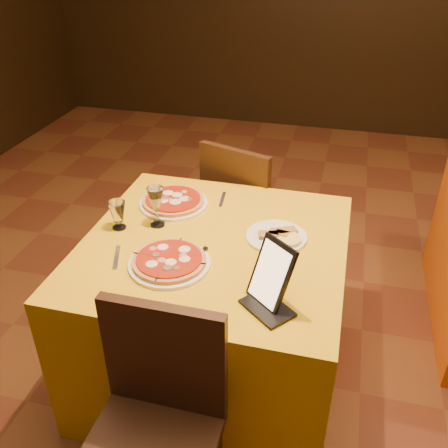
% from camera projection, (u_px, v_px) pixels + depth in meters
% --- Properties ---
extents(floor, '(6.00, 7.00, 0.01)m').
position_uv_depth(floor, '(281.00, 378.00, 2.44)').
color(floor, '#5E2D19').
rests_on(floor, ground).
extents(main_table, '(1.10, 1.10, 0.75)m').
position_uv_depth(main_table, '(215.00, 310.00, 2.30)').
color(main_table, gold).
rests_on(main_table, floor).
extents(chair_main_far, '(0.52, 0.52, 0.91)m').
position_uv_depth(chair_main_far, '(251.00, 211.00, 2.93)').
color(chair_main_far, black).
rests_on(chair_main_far, floor).
extents(pizza_near, '(0.32, 0.32, 0.03)m').
position_uv_depth(pizza_near, '(169.00, 262.00, 1.96)').
color(pizza_near, white).
rests_on(pizza_near, main_table).
extents(pizza_far, '(0.33, 0.33, 0.03)m').
position_uv_depth(pizza_far, '(173.00, 202.00, 2.38)').
color(pizza_far, white).
rests_on(pizza_far, main_table).
extents(cutlet_dish, '(0.26, 0.26, 0.03)m').
position_uv_depth(cutlet_dish, '(276.00, 236.00, 2.13)').
color(cutlet_dish, white).
rests_on(cutlet_dish, main_table).
extents(wine_glass, '(0.08, 0.08, 0.19)m').
position_uv_depth(wine_glass, '(156.00, 207.00, 2.18)').
color(wine_glass, '#FFD990').
rests_on(wine_glass, main_table).
extents(water_glass, '(0.08, 0.08, 0.13)m').
position_uv_depth(water_glass, '(118.00, 215.00, 2.17)').
color(water_glass, white).
rests_on(water_glass, main_table).
extents(tablet, '(0.18, 0.18, 0.23)m').
position_uv_depth(tablet, '(271.00, 274.00, 1.72)').
color(tablet, black).
rests_on(tablet, main_table).
extents(knife, '(0.04, 0.25, 0.01)m').
position_uv_depth(knife, '(195.00, 266.00, 1.96)').
color(knife, '#B6B5BC').
rests_on(knife, main_table).
extents(fork_near, '(0.07, 0.16, 0.01)m').
position_uv_depth(fork_near, '(117.00, 257.00, 2.01)').
color(fork_near, silver).
rests_on(fork_near, main_table).
extents(fork_far, '(0.03, 0.15, 0.01)m').
position_uv_depth(fork_far, '(222.00, 199.00, 2.42)').
color(fork_far, silver).
rests_on(fork_far, main_table).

